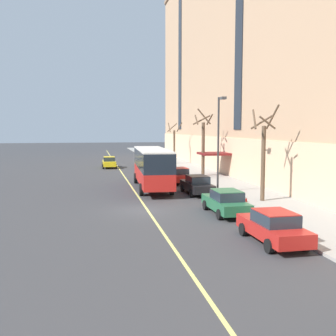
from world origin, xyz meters
TOP-DOWN VIEW (x-y plane):
  - ground_plane at (0.00, 0.00)m, footprint 260.00×260.00m
  - sidewalk at (8.96, 3.00)m, footprint 5.50×160.00m
  - city_bus at (1.90, 9.05)m, footprint 3.16×11.55m
  - parked_car_red_1 at (5.03, 12.25)m, footprint 2.05×4.59m
  - parked_car_green_2 at (4.87, -2.19)m, footprint 2.00×4.73m
  - parked_car_navy_4 at (4.99, 27.08)m, footprint 1.97×4.32m
  - parked_car_black_5 at (5.10, 5.56)m, footprint 2.01×4.70m
  - parked_car_red_6 at (4.96, -8.61)m, footprint 2.03×4.67m
  - parked_car_darkgray_7 at (4.96, 20.72)m, footprint 2.08×4.36m
  - taxi_cab at (-1.06, 29.01)m, footprint 1.91×4.43m
  - street_tree_mid_block at (8.83, 1.09)m, footprint 1.89×1.67m
  - street_tree_far_uptown at (8.81, 16.74)m, footprint 1.99×2.00m
  - street_tree_far_downtown at (8.81, 32.44)m, footprint 2.08×1.89m
  - street_lamp at (6.81, 5.13)m, footprint 0.36×1.48m
  - fire_hydrant at (6.71, -0.88)m, footprint 0.42×0.24m
  - lane_centerline at (0.20, 3.00)m, footprint 0.16×140.00m

SIDE VIEW (x-z plane):
  - ground_plane at x=0.00m, z-range 0.00..0.00m
  - lane_centerline at x=0.20m, z-range 0.00..0.01m
  - sidewalk at x=8.96m, z-range 0.00..0.15m
  - fire_hydrant at x=6.71m, z-range 0.13..0.85m
  - parked_car_navy_4 at x=4.99m, z-range 0.00..1.56m
  - taxi_cab at x=-1.06m, z-range 0.00..1.56m
  - parked_car_darkgray_7 at x=4.96m, z-range 0.00..1.56m
  - parked_car_red_1 at x=5.03m, z-range 0.00..1.56m
  - parked_car_black_5 at x=5.10m, z-range 0.00..1.56m
  - parked_car_red_6 at x=4.96m, z-range 0.00..1.56m
  - parked_car_green_2 at x=4.87m, z-range 0.00..1.56m
  - city_bus at x=1.90m, z-range 0.29..3.89m
  - street_tree_far_downtown at x=8.81m, z-range 0.15..6.33m
  - street_tree_mid_block at x=8.83m, z-range 0.07..7.03m
  - street_tree_far_uptown at x=8.81m, z-range 0.12..7.55m
  - street_lamp at x=6.81m, z-range 0.95..8.72m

